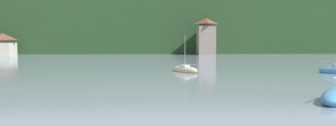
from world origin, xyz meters
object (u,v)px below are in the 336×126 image
(mooring_buoy_near, at_px, (325,69))
(shore_building_west, at_px, (3,44))
(sailboat_far_3, at_px, (185,70))
(shore_building_westcentral, at_px, (206,37))

(mooring_buoy_near, bearing_deg, shore_building_west, 145.98)
(shore_building_west, xyz_separation_m, sailboat_far_3, (47.02, -49.63, -2.81))
(shore_building_west, bearing_deg, shore_building_westcentral, 0.17)
(shore_building_westcentral, bearing_deg, shore_building_west, -179.83)
(shore_building_west, height_order, sailboat_far_3, shore_building_west)
(shore_building_west, xyz_separation_m, shore_building_westcentral, (58.30, 0.18, 2.10))
(shore_building_westcentral, relative_size, mooring_buoy_near, 22.05)
(shore_building_west, relative_size, shore_building_westcentral, 0.59)
(shore_building_westcentral, height_order, mooring_buoy_near, shore_building_westcentral)
(shore_building_west, height_order, mooring_buoy_near, shore_building_west)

